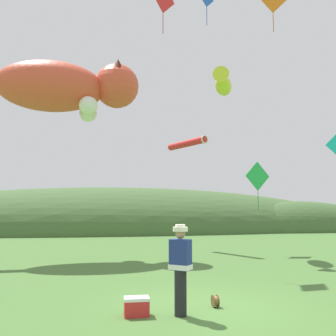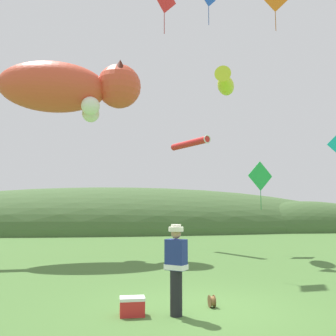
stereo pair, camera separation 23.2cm
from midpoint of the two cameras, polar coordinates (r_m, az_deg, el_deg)
name	(u,v)px [view 1 (the left image)]	position (r m, az deg, el deg)	size (l,w,h in m)	color
ground_plane	(206,308)	(8.43, 4.93, -20.54)	(120.00, 120.00, 0.00)	#477033
distant_hill_ridge	(136,231)	(35.43, -5.14, -9.59)	(50.37, 13.82, 8.15)	#426033
festival_attendant	(180,266)	(7.66, 1.01, -14.73)	(0.49, 0.47, 1.77)	black
kite_spool	(215,301)	(8.51, 6.38, -19.49)	(0.12, 0.26, 0.26)	olive
picnic_cooler	(137,307)	(7.84, -5.72, -20.26)	(0.50, 0.34, 0.36)	red
kite_giant_cat	(65,88)	(18.41, -15.72, 11.70)	(9.08, 2.64, 2.75)	#E04C33
kite_fish_windsock	(223,84)	(18.83, 8.02, 12.56)	(1.83, 2.87, 0.86)	yellow
kite_tube_streamer	(187,143)	(19.82, 2.59, 3.76)	(1.54, 2.93, 0.44)	red
kite_diamond_green	(258,176)	(18.43, 13.13, -1.26)	(1.39, 0.35, 2.32)	green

